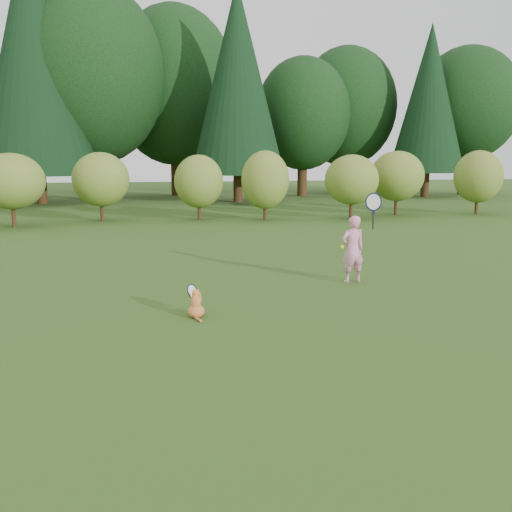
{
  "coord_description": "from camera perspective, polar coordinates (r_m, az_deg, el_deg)",
  "views": [
    {
      "loc": [
        -1.66,
        -8.82,
        2.39
      ],
      "look_at": [
        0.2,
        0.8,
        0.7
      ],
      "focal_mm": 40.0,
      "sensor_mm": 36.0,
      "label": 1
    }
  ],
  "objects": [
    {
      "name": "cat",
      "position": [
        8.73,
        -6.05,
        -4.63
      ],
      "size": [
        0.37,
        0.67,
        0.58
      ],
      "rotation": [
        0.0,
        0.0,
        -0.18
      ],
      "color": "orange",
      "rests_on": "ground"
    },
    {
      "name": "ground",
      "position": [
        9.29,
        -0.28,
        -5.13
      ],
      "size": [
        100.0,
        100.0,
        0.0
      ],
      "primitive_type": "plane",
      "color": "#284A14",
      "rests_on": "ground"
    },
    {
      "name": "woodland_backdrop",
      "position": [
        32.27,
        -8.3,
        18.81
      ],
      "size": [
        48.0,
        10.0,
        15.0
      ],
      "primitive_type": null,
      "color": "black",
      "rests_on": "ground"
    },
    {
      "name": "shrub_row",
      "position": [
        21.91,
        -6.64,
        7.14
      ],
      "size": [
        28.0,
        3.0,
        2.8
      ],
      "primitive_type": null,
      "color": "olive",
      "rests_on": "ground"
    },
    {
      "name": "child",
      "position": [
        11.15,
        9.72,
        0.84
      ],
      "size": [
        0.77,
        0.52,
        1.94
      ],
      "rotation": [
        0.0,
        0.0,
        3.27
      ],
      "color": "pink",
      "rests_on": "ground"
    },
    {
      "name": "tennis_ball",
      "position": [
        9.76,
        8.59,
        0.9
      ],
      "size": [
        0.07,
        0.07,
        0.07
      ],
      "color": "#A9D519",
      "rests_on": "ground"
    }
  ]
}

